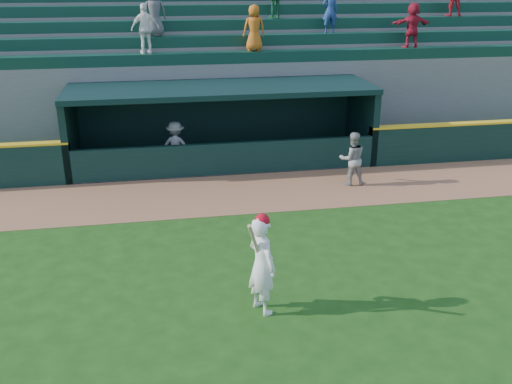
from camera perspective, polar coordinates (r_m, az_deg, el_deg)
ground at (r=11.42m, az=1.43°, el=-8.97°), size 120.00×120.00×0.00m
warning_track at (r=15.78m, az=-2.10°, el=-0.13°), size 40.00×3.00×0.01m
dugout_player_front at (r=16.44m, az=9.60°, el=3.30°), size 0.77×0.61×1.55m
dugout_player_inside at (r=17.65m, az=-8.00°, el=4.58°), size 1.09×0.79×1.52m
dugout at (r=18.32m, az=-3.55°, el=7.31°), size 9.40×2.80×2.46m
stands at (r=22.58m, az=-4.90°, el=12.62°), size 34.50×6.25×7.59m
batter_at_plate at (r=10.08m, az=0.58°, el=-7.15°), size 0.68×0.85×1.91m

